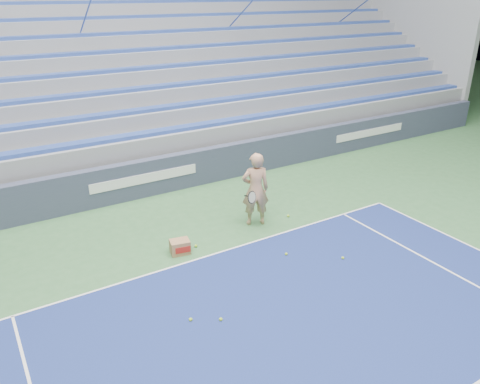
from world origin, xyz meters
name	(u,v)px	position (x,y,z in m)	size (l,w,h in m)	color
sponsor_barrier	(144,178)	(0.00, 15.88, 0.55)	(30.00, 0.32, 1.10)	#363C52
bleachers	(84,84)	(0.00, 21.60, 2.36)	(31.00, 9.15, 7.30)	gray
tennis_player	(255,189)	(1.79, 12.69, 0.96)	(1.02, 0.96, 1.92)	tan
ball_box	(180,247)	(-0.49, 12.35, 0.16)	(0.49, 0.41, 0.33)	#956B48
tennis_ball_0	(286,254)	(1.53, 10.99, 0.03)	(0.07, 0.07, 0.07)	#A5D12A
tennis_ball_1	(196,246)	(-0.07, 12.40, 0.03)	(0.07, 0.07, 0.07)	#A5D12A
tennis_ball_2	(221,319)	(-0.88, 9.76, 0.03)	(0.07, 0.07, 0.07)	#A5D12A
tennis_ball_3	(288,216)	(2.75, 12.55, 0.03)	(0.07, 0.07, 0.07)	#A5D12A
tennis_ball_4	(191,320)	(-1.35, 10.05, 0.03)	(0.07, 0.07, 0.07)	#A5D12A
tennis_ball_5	(343,258)	(2.51, 10.19, 0.03)	(0.07, 0.07, 0.07)	#A5D12A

